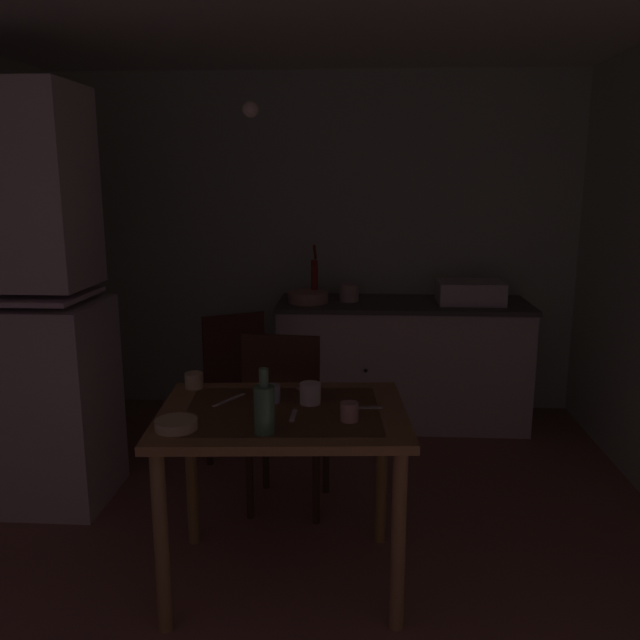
% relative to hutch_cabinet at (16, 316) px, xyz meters
% --- Properties ---
extents(ground_plane, '(4.78, 4.78, 0.00)m').
position_rel_hutch_cabinet_xyz_m(ground_plane, '(1.44, -0.19, -1.01)').
color(ground_plane, '#916453').
extents(wall_back, '(3.88, 0.10, 2.44)m').
position_rel_hutch_cabinet_xyz_m(wall_back, '(1.44, 1.65, 0.21)').
color(wall_back, '#B6CFB0').
rests_on(wall_back, ground).
extents(hutch_cabinet, '(0.87, 0.57, 2.15)m').
position_rel_hutch_cabinet_xyz_m(hutch_cabinet, '(0.00, 0.00, 0.00)').
color(hutch_cabinet, silver).
rests_on(hutch_cabinet, ground).
extents(counter_cabinet, '(1.73, 0.64, 0.86)m').
position_rel_hutch_cabinet_xyz_m(counter_cabinet, '(2.07, 1.28, -0.57)').
color(counter_cabinet, silver).
rests_on(counter_cabinet, ground).
extents(sink_basin, '(0.44, 0.34, 0.15)m').
position_rel_hutch_cabinet_xyz_m(sink_basin, '(2.52, 1.28, -0.07)').
color(sink_basin, silver).
rests_on(sink_basin, counter_cabinet).
extents(hand_pump, '(0.05, 0.27, 0.39)m').
position_rel_hutch_cabinet_xyz_m(hand_pump, '(1.45, 1.32, 0.03)').
color(hand_pump, maroon).
rests_on(hand_pump, counter_cabinet).
extents(mixing_bowl_counter, '(0.28, 0.28, 0.07)m').
position_rel_hutch_cabinet_xyz_m(mixing_bowl_counter, '(1.41, 1.23, -0.11)').
color(mixing_bowl_counter, tan).
rests_on(mixing_bowl_counter, counter_cabinet).
extents(stoneware_crock, '(0.14, 0.14, 0.12)m').
position_rel_hutch_cabinet_xyz_m(stoneware_crock, '(1.69, 1.29, -0.08)').
color(stoneware_crock, beige).
rests_on(stoneware_crock, counter_cabinet).
extents(dining_table, '(1.06, 0.82, 0.77)m').
position_rel_hutch_cabinet_xyz_m(dining_table, '(1.46, -0.68, -0.35)').
color(dining_table, olive).
rests_on(dining_table, ground).
extents(chair_far_side, '(0.44, 0.44, 0.97)m').
position_rel_hutch_cabinet_xyz_m(chair_far_side, '(1.40, -0.09, -0.51)').
color(chair_far_side, '#392816').
rests_on(chair_far_side, ground).
extents(chair_by_counter, '(0.55, 0.55, 0.92)m').
position_rel_hutch_cabinet_xyz_m(chair_by_counter, '(0.97, 0.63, -0.53)').
color(chair_by_counter, '#3C221B').
rests_on(chair_by_counter, ground).
extents(serving_bowl_wide, '(0.16, 0.16, 0.04)m').
position_rel_hutch_cabinet_xyz_m(serving_bowl_wide, '(1.08, -0.91, -0.21)').
color(serving_bowl_wide, beige).
rests_on(serving_bowl_wide, dining_table).
extents(teacup_cream, '(0.07, 0.07, 0.07)m').
position_rel_hutch_cabinet_xyz_m(teacup_cream, '(1.40, -0.58, -0.20)').
color(teacup_cream, '#9EB2C6').
rests_on(teacup_cream, dining_table).
extents(mug_tall, '(0.07, 0.07, 0.07)m').
position_rel_hutch_cabinet_xyz_m(mug_tall, '(1.73, -0.78, -0.20)').
color(mug_tall, tan).
rests_on(mug_tall, dining_table).
extents(mug_dark, '(0.08, 0.08, 0.07)m').
position_rel_hutch_cabinet_xyz_m(mug_dark, '(1.02, -0.41, -0.20)').
color(mug_dark, beige).
rests_on(mug_dark, dining_table).
extents(teacup_mint, '(0.09, 0.09, 0.09)m').
position_rel_hutch_cabinet_xyz_m(teacup_mint, '(1.56, -0.59, -0.19)').
color(teacup_mint, white).
rests_on(teacup_mint, dining_table).
extents(glass_bottle, '(0.08, 0.08, 0.25)m').
position_rel_hutch_cabinet_xyz_m(glass_bottle, '(1.42, -0.93, -0.13)').
color(glass_bottle, '#4C7F56').
rests_on(glass_bottle, dining_table).
extents(table_knife, '(0.11, 0.17, 0.00)m').
position_rel_hutch_cabinet_xyz_m(table_knife, '(1.22, -0.58, -0.23)').
color(table_knife, silver).
rests_on(table_knife, dining_table).
extents(teaspoon_near_bowl, '(0.02, 0.13, 0.00)m').
position_rel_hutch_cabinet_xyz_m(teaspoon_near_bowl, '(1.51, -0.75, -0.23)').
color(teaspoon_near_bowl, beige).
rests_on(teaspoon_near_bowl, dining_table).
extents(teaspoon_by_cup, '(0.14, 0.03, 0.00)m').
position_rel_hutch_cabinet_xyz_m(teaspoon_by_cup, '(1.80, -0.64, -0.23)').
color(teaspoon_by_cup, beige).
rests_on(teaspoon_by_cup, dining_table).
extents(serving_spoon, '(0.11, 0.13, 0.00)m').
position_rel_hutch_cabinet_xyz_m(serving_spoon, '(1.54, -0.46, -0.23)').
color(serving_spoon, beige).
rests_on(serving_spoon, dining_table).
extents(pendant_bulb, '(0.08, 0.08, 0.08)m').
position_rel_hutch_cabinet_xyz_m(pendant_bulb, '(1.23, 0.07, 1.02)').
color(pendant_bulb, '#F9EFCC').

